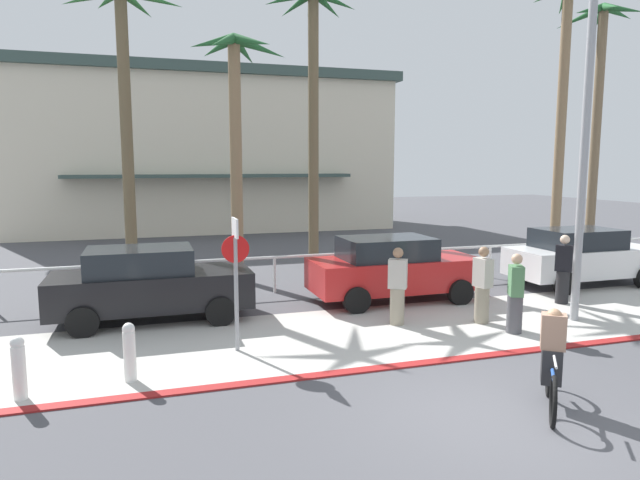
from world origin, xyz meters
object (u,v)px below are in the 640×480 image
at_px(bollard_1, 130,352).
at_px(cyclist_blue_0, 552,361).
at_px(stop_sign_bike_lane, 236,265).
at_px(bollard_2, 19,368).
at_px(car_red_2, 393,268).
at_px(pedestrian_2, 397,289).
at_px(pedestrian_0, 482,288).
at_px(streetlight_curb, 594,130).
at_px(palm_tree_1, 236,104).
at_px(palm_tree_0, 125,73).
at_px(car_black_1, 149,283).
at_px(palm_tree_3, 565,72).
at_px(palm_tree_4, 599,81).
at_px(car_white_3, 582,256).
at_px(pedestrian_3, 515,297).
at_px(pedestrian_1, 563,272).
at_px(palm_tree_2, 313,60).

bearing_deg(bollard_1, cyclist_blue_0, -25.74).
xyz_separation_m(stop_sign_bike_lane, bollard_2, (-3.49, -1.26, -1.16)).
height_order(car_red_2, pedestrian_2, pedestrian_2).
bearing_deg(pedestrian_0, bollard_1, -170.58).
distance_m(streetlight_curb, palm_tree_1, 9.67).
bearing_deg(palm_tree_0, cyclist_blue_0, -63.42).
xyz_separation_m(palm_tree_1, car_black_1, (-2.67, -3.88, -4.46)).
bearing_deg(palm_tree_1, bollard_1, -111.85).
relative_size(streetlight_curb, palm_tree_3, 0.75).
bearing_deg(palm_tree_3, car_red_2, -154.18).
distance_m(stop_sign_bike_lane, bollard_1, 2.45).
bearing_deg(pedestrian_0, palm_tree_4, 37.29).
distance_m(bollard_2, palm_tree_1, 10.29).
relative_size(car_black_1, car_white_3, 1.00).
distance_m(bollard_1, pedestrian_3, 7.69).
relative_size(car_red_2, pedestrian_1, 2.47).
distance_m(bollard_2, streetlight_curb, 11.82).
xyz_separation_m(bollard_2, car_red_2, (8.00, 4.01, 0.35)).
bearing_deg(car_white_3, palm_tree_1, 158.42).
relative_size(car_black_1, pedestrian_3, 2.57).
xyz_separation_m(stop_sign_bike_lane, palm_tree_1, (1.12, 6.59, 3.65)).
relative_size(car_black_1, cyclist_blue_0, 2.93).
relative_size(streetlight_curb, palm_tree_0, 0.85).
xyz_separation_m(palm_tree_4, pedestrian_3, (-9.94, -8.60, -6.03)).
distance_m(pedestrian_0, pedestrian_1, 3.13).
bearing_deg(palm_tree_3, car_black_1, -163.93).
bearing_deg(palm_tree_3, palm_tree_0, 175.65).
relative_size(palm_tree_2, cyclist_blue_0, 6.28).
xyz_separation_m(cyclist_blue_0, pedestrian_0, (1.54, 4.09, 0.12)).
height_order(streetlight_curb, car_red_2, streetlight_curb).
bearing_deg(palm_tree_2, palm_tree_0, -176.56).
bearing_deg(pedestrian_3, bollard_1, -177.23).
height_order(palm_tree_3, car_white_3, palm_tree_3).
xyz_separation_m(stop_sign_bike_lane, car_black_1, (-1.55, 2.70, -0.81)).
xyz_separation_m(pedestrian_1, pedestrian_3, (-2.77, -1.79, -0.04)).
xyz_separation_m(stop_sign_bike_lane, car_red_2, (4.51, 2.76, -0.81)).
bearing_deg(pedestrian_3, bollard_2, -176.08).
bearing_deg(streetlight_curb, pedestrian_1, 62.49).
xyz_separation_m(palm_tree_3, pedestrian_3, (-7.40, -7.56, -6.10)).
bearing_deg(palm_tree_3, pedestrian_3, -134.37).
height_order(car_black_1, pedestrian_0, pedestrian_0).
relative_size(bollard_2, streetlight_curb, 0.13).
bearing_deg(cyclist_blue_0, palm_tree_4, 45.31).
bearing_deg(palm_tree_2, palm_tree_1, -147.74).
relative_size(cyclist_blue_0, pedestrian_1, 0.84).
height_order(bollard_1, bollard_2, same).
distance_m(streetlight_curb, car_red_2, 5.65).
distance_m(bollard_2, pedestrian_3, 9.27).
relative_size(palm_tree_0, pedestrian_3, 5.16).
relative_size(palm_tree_3, car_white_3, 2.27).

